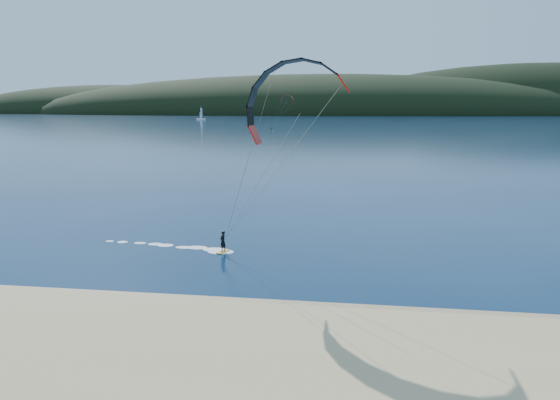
# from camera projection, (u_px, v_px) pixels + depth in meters

# --- Properties ---
(ground) EXTENTS (1800.00, 1800.00, 0.00)m
(ground) POSITION_uv_depth(u_px,v_px,m) (210.00, 344.00, 23.82)
(ground) COLOR #07203A
(ground) RESTS_ON ground
(wet_sand) EXTENTS (220.00, 2.50, 0.10)m
(wet_sand) POSITION_uv_depth(u_px,v_px,m) (233.00, 307.00, 28.20)
(wet_sand) COLOR #967D57
(wet_sand) RESTS_ON ground
(headland) EXTENTS (1200.00, 310.00, 140.00)m
(headland) POSITION_uv_depth(u_px,v_px,m) (352.00, 114.00, 749.64)
(headland) COLOR black
(headland) RESTS_ON ground
(kitesurfer_near) EXTENTS (20.54, 5.99, 13.69)m
(kitesurfer_near) POSITION_uv_depth(u_px,v_px,m) (293.00, 120.00, 33.55)
(kitesurfer_near) COLOR orange
(kitesurfer_near) RESTS_ON ground
(kitesurfer_far) EXTENTS (11.17, 4.85, 15.19)m
(kitesurfer_far) POSITION_uv_depth(u_px,v_px,m) (287.00, 102.00, 227.99)
(kitesurfer_far) COLOR orange
(kitesurfer_far) RESTS_ON ground
(sailboat) EXTENTS (8.06, 4.97, 11.21)m
(sailboat) POSITION_uv_depth(u_px,v_px,m) (201.00, 119.00, 431.41)
(sailboat) COLOR white
(sailboat) RESTS_ON ground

